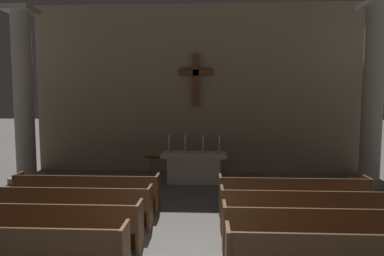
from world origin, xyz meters
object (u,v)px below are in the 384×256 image
(lectern, at_px, (153,174))
(column_left_second, at_px, (24,99))
(pew_left_row_1, at_px, (11,252))
(pew_left_row_3, at_px, (69,206))
(candlestick_outer_left, at_px, (169,147))
(pew_left_row_4, at_px, (87,192))
(pew_left_row_2, at_px, (45,225))
(candlestick_inner_right, at_px, (203,147))
(altar, at_px, (194,167))
(candlestick_inner_left, at_px, (185,147))
(pew_right_row_2, at_px, (324,231))
(pew_right_row_3, at_px, (306,210))
(candlestick_outer_right, at_px, (219,148))
(pew_right_row_4, at_px, (293,195))
(column_right_second, at_px, (372,99))

(lectern, bearing_deg, column_left_second, 167.78)
(pew_left_row_1, relative_size, pew_left_row_3, 1.00)
(pew_left_row_3, distance_m, candlestick_outer_left, 4.56)
(pew_left_row_4, height_order, column_left_second, column_left_second)
(pew_left_row_2, xyz_separation_m, candlestick_inner_right, (2.87, 5.28, 0.72))
(altar, relative_size, candlestick_outer_left, 3.68)
(pew_left_row_4, height_order, candlestick_inner_left, candlestick_inner_left)
(candlestick_inner_left, xyz_separation_m, lectern, (-0.91, -1.20, -0.65))
(candlestick_inner_left, height_order, candlestick_inner_right, same)
(pew_right_row_2, distance_m, column_left_second, 9.97)
(pew_right_row_3, distance_m, candlestick_outer_right, 4.56)
(pew_left_row_1, distance_m, pew_right_row_2, 5.26)
(pew_right_row_4, relative_size, column_left_second, 0.62)
(pew_right_row_2, bearing_deg, pew_left_row_1, -167.80)
(pew_left_row_2, height_order, pew_left_row_4, same)
(pew_right_row_3, bearing_deg, candlestick_outer_left, 129.40)
(pew_left_row_3, height_order, candlestick_outer_left, candlestick_outer_left)
(pew_left_row_2, xyz_separation_m, pew_right_row_2, (5.14, 0.00, 0.00))
(pew_right_row_2, distance_m, pew_right_row_4, 2.22)
(pew_left_row_4, bearing_deg, pew_left_row_1, -90.00)
(candlestick_outer_right, bearing_deg, column_right_second, -2.68)
(pew_left_row_3, bearing_deg, candlestick_outer_left, 67.55)
(pew_left_row_1, relative_size, candlestick_inner_left, 6.08)
(pew_left_row_3, bearing_deg, candlestick_inner_left, 61.40)
(column_left_second, bearing_deg, pew_right_row_3, -25.45)
(pew_left_row_4, height_order, pew_right_row_4, same)
(pew_left_row_1, relative_size, candlestick_outer_right, 6.08)
(pew_left_row_4, bearing_deg, column_right_second, 18.86)
(pew_right_row_2, distance_m, candlestick_outer_left, 6.33)
(pew_left_row_3, xyz_separation_m, candlestick_inner_right, (2.87, 4.17, 0.72))
(candlestick_outer_right, bearing_deg, pew_right_row_2, -71.93)
(pew_right_row_3, bearing_deg, altar, 121.69)
(pew_left_row_3, height_order, column_right_second, column_right_second)
(pew_right_row_2, relative_size, candlestick_outer_right, 6.08)
(pew_left_row_2, distance_m, candlestick_inner_left, 5.79)
(candlestick_inner_right, bearing_deg, lectern, -141.58)
(candlestick_outer_right, bearing_deg, pew_right_row_3, -67.55)
(altar, bearing_deg, candlestick_inner_right, 0.00)
(pew_left_row_3, bearing_deg, pew_right_row_3, 0.00)
(candlestick_inner_left, bearing_deg, pew_left_row_4, -126.64)
(pew_left_row_1, relative_size, altar, 1.65)
(pew_left_row_1, height_order, pew_left_row_3, same)
(pew_right_row_4, relative_size, candlestick_inner_left, 6.08)
(pew_left_row_2, bearing_deg, candlestick_inner_left, 66.71)
(pew_left_row_4, xyz_separation_m, lectern, (1.36, 1.85, 0.07))
(pew_right_row_3, relative_size, candlestick_outer_right, 6.08)
(lectern, bearing_deg, candlestick_inner_left, 52.74)
(pew_left_row_1, bearing_deg, candlestick_inner_right, 65.80)
(candlestick_outer_left, bearing_deg, pew_left_row_2, -108.07)
(pew_left_row_4, height_order, lectern, lectern)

